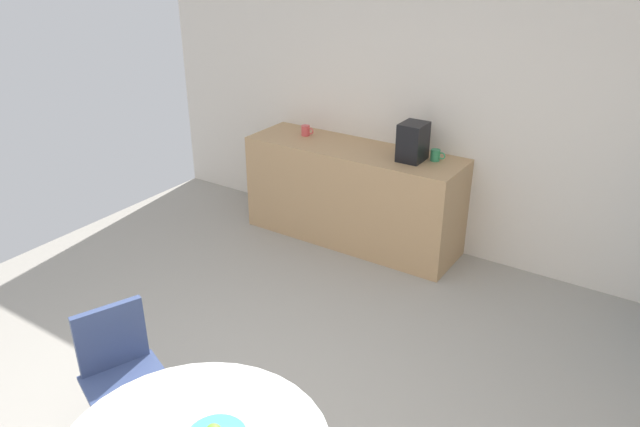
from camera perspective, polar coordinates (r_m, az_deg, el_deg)
name	(u,v)px	position (r m, az deg, el deg)	size (l,w,h in m)	color
wall_back	(445,106)	(5.27, 11.74, 9.93)	(6.00, 0.10, 2.60)	silver
counter_block	(352,194)	(5.53, 3.08, 1.81)	(2.00, 0.60, 0.90)	tan
chair_navy	(120,363)	(3.53, -18.45, -13.25)	(0.54, 0.54, 0.83)	silver
mug_white	(306,131)	(5.68, -1.34, 7.86)	(0.13, 0.08, 0.09)	#D84C4C
mug_green	(436,155)	(5.13, 10.90, 5.44)	(0.13, 0.08, 0.09)	#338C59
coffee_maker	(413,142)	(5.07, 8.79, 6.72)	(0.20, 0.24, 0.32)	black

